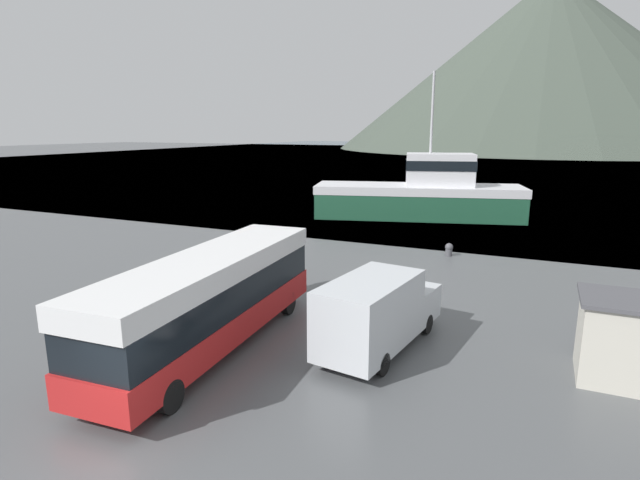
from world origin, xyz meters
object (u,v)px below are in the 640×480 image
at_px(tour_bus, 211,297).
at_px(storage_bin, 195,286).
at_px(delivery_van, 378,311).
at_px(fishing_boat, 422,193).
at_px(dock_kiosk, 625,340).

distance_m(tour_bus, storage_bin, 4.87).
relative_size(delivery_van, fishing_boat, 0.36).
bearing_deg(dock_kiosk, fishing_boat, 114.98).
xyz_separation_m(tour_bus, fishing_boat, (0.67, 27.72, 0.21)).
height_order(tour_bus, dock_kiosk, tour_bus).
relative_size(delivery_van, storage_bin, 4.11).
bearing_deg(tour_bus, dock_kiosk, 10.18).
relative_size(storage_bin, dock_kiosk, 0.58).
bearing_deg(tour_bus, fishing_boat, 84.99).
relative_size(tour_bus, storage_bin, 7.25).
distance_m(tour_bus, dock_kiosk, 12.56).
distance_m(delivery_van, storage_bin, 8.52).
bearing_deg(storage_bin, delivery_van, -8.49).
distance_m(storage_bin, dock_kiosk, 15.54).
xyz_separation_m(fishing_boat, dock_kiosk, (11.52, -24.72, -0.74)).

